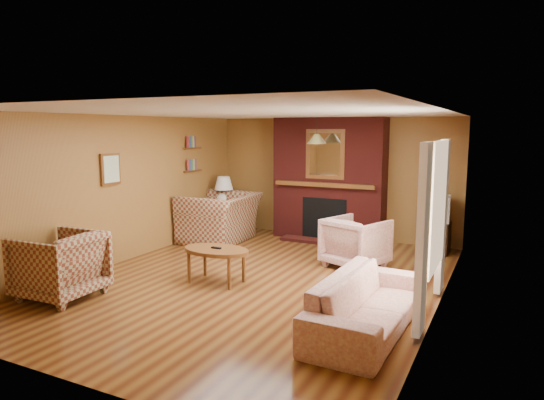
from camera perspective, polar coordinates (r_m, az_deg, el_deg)
The scene contains 20 objects.
floor at distance 7.15m, azimuth -1.72°, elevation -9.39°, with size 6.50×6.50×0.00m, color #4D2510.
ceiling at distance 6.81m, azimuth -1.81°, elevation 10.22°, with size 6.50×6.50×0.00m, color silver.
wall_back at distance 9.84m, azimuth 7.23°, elevation 2.59°, with size 6.50×6.50×0.00m, color #97632E.
wall_front at distance 4.34m, azimuth -22.56°, elevation -5.32°, with size 6.50×6.50×0.00m, color #97632E.
wall_left at distance 8.35m, azimuth -17.07°, elevation 1.26°, with size 6.50×6.50×0.00m, color #97632E.
wall_right at distance 6.12m, azimuth 19.35°, elevation -1.32°, with size 6.50×6.50×0.00m, color #97632E.
fireplace at distance 9.59m, azimuth 6.70°, elevation 2.34°, with size 2.20×0.82×2.40m.
window_right at distance 5.94m, azimuth 18.62°, elevation -2.28°, with size 0.10×1.85×2.00m.
bookshelf at distance 9.73m, azimuth -9.21°, elevation 5.24°, with size 0.09×0.55×0.71m.
botanical_print at distance 8.07m, azimuth -18.47°, elevation 3.47°, with size 0.05×0.40×0.50m.
pendant_light at distance 8.90m, azimuth 5.29°, elevation 7.18°, with size 0.36×0.36×0.48m.
plaid_loveseat at distance 9.54m, azimuth -6.16°, elevation -2.05°, with size 1.43×1.25×0.93m, color maroon.
plaid_armchair at distance 6.90m, azimuth -23.70°, elevation -7.03°, with size 0.92×0.95×0.86m, color maroon.
floral_sofa at distance 5.49m, azimuth 11.15°, elevation -11.79°, with size 2.07×0.81×0.61m, color beige.
floral_armchair at distance 7.83m, azimuth 9.83°, elevation -4.92°, with size 0.85×0.87×0.79m, color beige.
coffee_table at distance 6.96m, azimuth -6.58°, elevation -6.14°, with size 1.00×0.62×0.52m.
side_table at distance 10.16m, azimuth -5.65°, elevation -2.41°, with size 0.43×0.43×0.57m, color brown.
table_lamp at distance 10.06m, azimuth -5.70°, elevation 1.17°, with size 0.38×0.38×0.63m.
tv_stand at distance 9.07m, azimuth 18.50°, elevation -4.12°, with size 0.52×0.48×0.57m, color black.
crt_tv at distance 8.98m, azimuth 18.65°, elevation -0.93°, with size 0.53×0.53×0.45m.
Camera 1 is at (3.22, -6.00, 2.18)m, focal length 32.00 mm.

